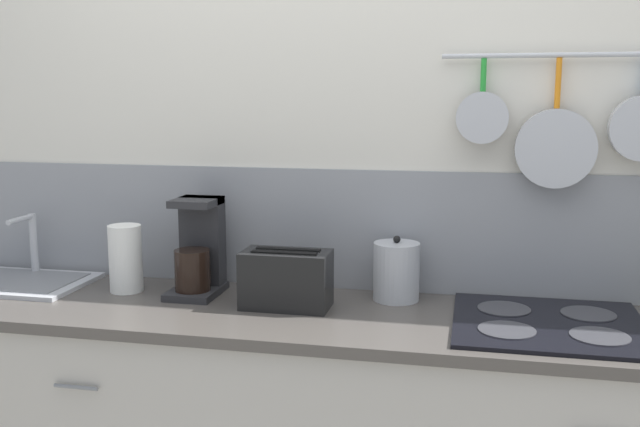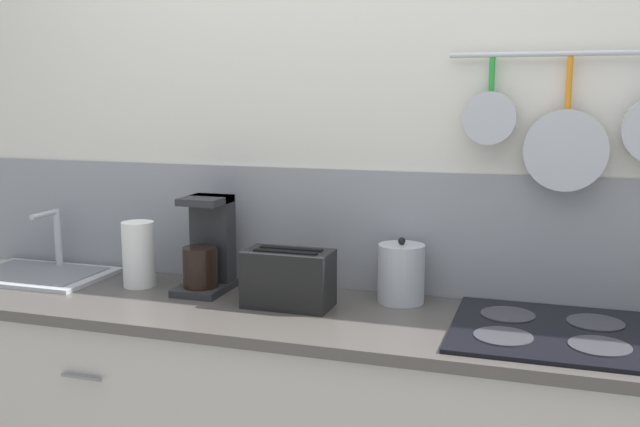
{
  "view_description": "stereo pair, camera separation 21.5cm",
  "coord_description": "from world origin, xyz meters",
  "px_view_note": "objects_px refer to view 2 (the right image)",
  "views": [
    {
      "loc": [
        0.39,
        -2.08,
        1.56
      ],
      "look_at": [
        -0.06,
        0.0,
        1.2
      ],
      "focal_mm": 40.0,
      "sensor_mm": 36.0,
      "label": 1
    },
    {
      "loc": [
        0.6,
        -2.02,
        1.56
      ],
      "look_at": [
        -0.06,
        0.0,
        1.2
      ],
      "focal_mm": 40.0,
      "sensor_mm": 36.0,
      "label": 2
    }
  ],
  "objects_px": {
    "kettle": "(401,273)",
    "coffee_maker": "(208,251)",
    "toaster": "(288,278)",
    "paper_towel_roll": "(139,254)"
  },
  "relations": [
    {
      "from": "kettle",
      "to": "coffee_maker",
      "type": "bearing_deg",
      "value": -175.23
    },
    {
      "from": "kettle",
      "to": "toaster",
      "type": "bearing_deg",
      "value": -154.4
    },
    {
      "from": "toaster",
      "to": "kettle",
      "type": "xyz_separation_m",
      "value": [
        0.33,
        0.16,
        0.0
      ]
    },
    {
      "from": "paper_towel_roll",
      "to": "kettle",
      "type": "xyz_separation_m",
      "value": [
        0.92,
        0.09,
        -0.02
      ]
    },
    {
      "from": "kettle",
      "to": "paper_towel_roll",
      "type": "bearing_deg",
      "value": -174.24
    },
    {
      "from": "toaster",
      "to": "coffee_maker",
      "type": "bearing_deg",
      "value": 162.83
    },
    {
      "from": "toaster",
      "to": "kettle",
      "type": "distance_m",
      "value": 0.37
    },
    {
      "from": "paper_towel_roll",
      "to": "kettle",
      "type": "distance_m",
      "value": 0.92
    },
    {
      "from": "toaster",
      "to": "kettle",
      "type": "relative_size",
      "value": 1.37
    },
    {
      "from": "paper_towel_roll",
      "to": "toaster",
      "type": "relative_size",
      "value": 0.78
    }
  ]
}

